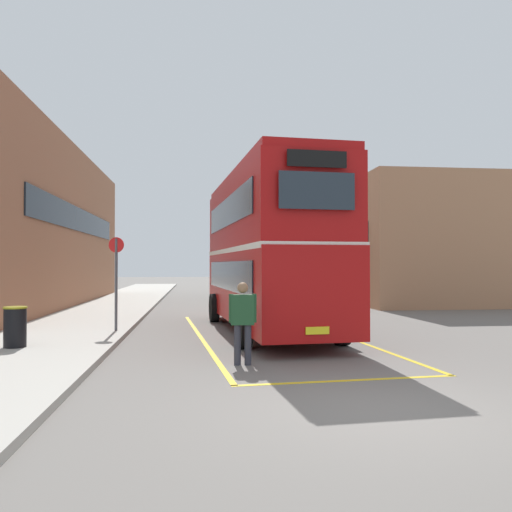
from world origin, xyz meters
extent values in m
plane|color=#66605B|center=(0.00, 14.40, 0.00)|extent=(135.60, 135.60, 0.00)
cube|color=#A39E93|center=(-6.50, 16.80, 0.07)|extent=(4.00, 57.60, 0.14)
cube|color=#9E6647|center=(-11.58, 18.68, 3.79)|extent=(6.95, 21.52, 7.58)
cube|color=#19232D|center=(-8.07, 18.68, 4.17)|extent=(0.06, 16.35, 1.10)
cube|color=#AD7A56|center=(9.69, 21.28, 3.21)|extent=(8.38, 12.18, 6.42)
cube|color=#232D38|center=(5.47, 21.28, 3.53)|extent=(0.06, 9.25, 1.10)
cylinder|color=black|center=(-1.92, 11.51, 0.50)|extent=(0.36, 1.02, 1.00)
cylinder|color=black|center=(0.56, 11.73, 0.50)|extent=(0.36, 1.02, 1.00)
cylinder|color=black|center=(-1.41, 5.53, 0.50)|extent=(0.36, 1.02, 1.00)
cylinder|color=black|center=(1.07, 5.74, 0.50)|extent=(0.36, 1.02, 1.00)
cube|color=#A80F0F|center=(-0.42, 8.63, 1.40)|extent=(3.23, 9.86, 2.10)
cube|color=#A80F0F|center=(-0.42, 8.63, 3.50)|extent=(3.21, 9.66, 2.10)
cube|color=#A80F0F|center=(-0.42, 8.63, 4.65)|extent=(3.11, 9.56, 0.20)
cube|color=white|center=(-0.42, 8.63, 2.45)|extent=(3.25, 9.76, 0.14)
cube|color=#232D38|center=(-1.64, 8.52, 1.70)|extent=(0.71, 7.92, 0.84)
cube|color=#232D38|center=(-1.64, 8.52, 3.60)|extent=(0.71, 7.92, 0.84)
cube|color=#232D38|center=(0.79, 8.73, 1.70)|extent=(0.71, 7.92, 0.84)
cube|color=#232D38|center=(0.79, 8.73, 3.60)|extent=(0.71, 7.92, 0.84)
cube|color=#232D38|center=(-0.01, 3.78, 3.60)|extent=(1.68, 0.18, 0.80)
cube|color=black|center=(-0.01, 3.78, 4.28)|extent=(1.32, 0.15, 0.36)
cube|color=#232D38|center=(-0.84, 13.48, 1.80)|extent=(1.92, 0.20, 1.00)
cube|color=yellow|center=(-0.01, 3.78, 0.63)|extent=(0.52, 0.07, 0.16)
cylinder|color=black|center=(1.24, 28.72, 0.46)|extent=(0.36, 0.94, 0.92)
cylinder|color=black|center=(3.76, 29.00, 0.46)|extent=(0.36, 0.94, 0.92)
cylinder|color=black|center=(1.90, 22.80, 0.46)|extent=(0.36, 0.94, 0.92)
cylinder|color=black|center=(4.42, 23.09, 0.46)|extent=(0.36, 0.94, 0.92)
cube|color=navy|center=(2.83, 25.90, 1.60)|extent=(3.55, 10.14, 2.60)
cube|color=silver|center=(2.83, 25.90, 2.96)|extent=(3.36, 9.73, 0.12)
cube|color=#232D38|center=(1.59, 25.76, 1.95)|extent=(0.92, 7.89, 0.96)
cube|color=#232D38|center=(4.07, 26.04, 1.95)|extent=(0.92, 7.89, 0.96)
cube|color=#232D38|center=(2.27, 30.85, 1.90)|extent=(1.96, 0.26, 1.10)
cylinder|color=#2D2D38|center=(-1.52, 3.46, 0.41)|extent=(0.14, 0.14, 0.81)
cylinder|color=#2D2D38|center=(-1.73, 3.48, 0.41)|extent=(0.14, 0.14, 0.81)
cube|color=#1E4728|center=(-1.62, 3.47, 1.11)|extent=(0.49, 0.26, 0.61)
cylinder|color=#1E4728|center=(-1.39, 3.45, 1.14)|extent=(0.09, 0.09, 0.58)
cylinder|color=#1E4728|center=(-1.86, 3.49, 1.14)|extent=(0.09, 0.09, 0.58)
sphere|color=#8C6647|center=(-1.63, 3.45, 1.56)|extent=(0.22, 0.22, 0.22)
cylinder|color=black|center=(-6.67, 5.45, 0.58)|extent=(0.49, 0.49, 0.88)
cylinder|color=olive|center=(-6.67, 5.45, 1.04)|extent=(0.52, 0.52, 0.04)
cylinder|color=#4C4C51|center=(-4.83, 8.22, 1.46)|extent=(0.08, 0.08, 2.63)
cylinder|color=red|center=(-4.83, 8.22, 2.59)|extent=(0.44, 0.11, 0.44)
cube|color=gold|center=(-2.42, 7.49, 0.00)|extent=(1.12, 11.65, 0.01)
cube|color=gold|center=(1.57, 7.83, 0.00)|extent=(1.12, 11.65, 0.01)
cube|color=gold|center=(0.08, 1.84, 0.00)|extent=(4.12, 0.47, 0.01)
camera|label=1|loc=(-2.56, -7.02, 2.02)|focal=36.54mm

